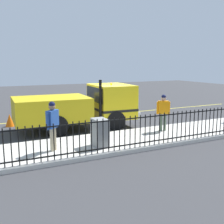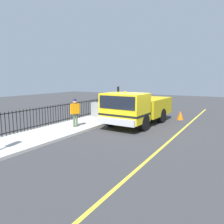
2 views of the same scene
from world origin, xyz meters
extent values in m
plane|color=#38383A|center=(0.00, 0.00, 0.00)|extent=(55.28, 55.28, 0.00)
cube|color=beige|center=(3.39, 0.00, 0.07)|extent=(2.84, 25.13, 0.13)
cube|color=yellow|center=(-2.60, 0.00, 0.00)|extent=(0.12, 22.61, 0.01)
cube|color=yellow|center=(0.36, 0.12, 1.30)|extent=(2.54, 1.94, 1.64)
cube|color=black|center=(0.36, 0.12, 1.66)|extent=(2.34, 1.97, 0.72)
cube|color=gold|center=(0.21, -2.96, 1.05)|extent=(2.62, 3.54, 1.14)
cube|color=silver|center=(0.41, 1.11, 0.63)|extent=(2.34, 0.31, 0.36)
cube|color=black|center=(0.36, 0.12, 0.94)|extent=(2.56, 1.96, 0.12)
cylinder|color=black|center=(-0.76, -0.10, 0.48)|extent=(0.35, 0.97, 0.96)
cylinder|color=black|center=(1.45, -0.21, 0.48)|extent=(0.35, 0.97, 0.96)
cylinder|color=black|center=(-0.89, -2.91, 0.48)|extent=(0.35, 0.97, 0.96)
cylinder|color=black|center=(1.32, -3.02, 0.48)|extent=(0.35, 0.97, 0.96)
sphere|color=orange|center=(0.36, 0.12, 2.17)|extent=(0.12, 0.12, 0.12)
cylinder|color=black|center=(1.39, -0.95, 1.47)|extent=(0.14, 0.14, 1.97)
cube|color=orange|center=(2.90, 1.52, 1.22)|extent=(0.38, 0.52, 0.59)
sphere|color=tan|center=(2.90, 1.52, 1.63)|extent=(0.22, 0.22, 0.22)
sphere|color=#14193F|center=(2.90, 1.52, 1.70)|extent=(0.21, 0.21, 0.21)
cylinder|color=#4C6047|center=(2.94, 1.59, 0.53)|extent=(0.12, 0.12, 0.79)
cylinder|color=#4C6047|center=(2.87, 1.44, 0.53)|extent=(0.12, 0.12, 0.79)
cylinder|color=orange|center=(3.01, 1.76, 1.19)|extent=(0.09, 0.09, 0.56)
cylinder|color=orange|center=(2.80, 1.27, 1.19)|extent=(0.09, 0.09, 0.56)
cube|color=#264C99|center=(3.59, -3.77, 1.28)|extent=(0.50, 0.52, 0.62)
sphere|color=#997051|center=(3.59, -3.77, 1.71)|extent=(0.23, 0.23, 0.23)
sphere|color=#14193F|center=(3.59, -3.77, 1.79)|extent=(0.22, 0.22, 0.22)
cylinder|color=tan|center=(3.53, -3.70, 0.55)|extent=(0.12, 0.12, 0.84)
cylinder|color=tan|center=(3.65, -3.83, 0.55)|extent=(0.12, 0.12, 0.84)
cylinder|color=#264C99|center=(3.40, -3.56, 1.25)|extent=(0.09, 0.09, 0.59)
cylinder|color=#264C99|center=(3.78, -3.97, 1.25)|extent=(0.09, 0.09, 0.59)
cylinder|color=black|center=(4.58, -5.50, 0.74)|extent=(0.04, 0.04, 1.21)
cylinder|color=black|center=(4.58, -5.29, 0.74)|extent=(0.04, 0.04, 1.21)
cylinder|color=black|center=(4.58, -5.07, 0.74)|extent=(0.04, 0.04, 1.21)
cylinder|color=black|center=(4.58, -4.85, 0.74)|extent=(0.04, 0.04, 1.21)
cylinder|color=black|center=(4.58, -4.64, 0.74)|extent=(0.04, 0.04, 1.21)
cylinder|color=black|center=(4.58, -4.42, 0.74)|extent=(0.04, 0.04, 1.21)
cylinder|color=black|center=(4.58, -4.21, 0.74)|extent=(0.04, 0.04, 1.21)
cylinder|color=black|center=(4.58, -3.99, 0.74)|extent=(0.04, 0.04, 1.21)
cylinder|color=black|center=(4.58, -3.78, 0.74)|extent=(0.04, 0.04, 1.21)
cylinder|color=black|center=(4.58, -3.56, 0.74)|extent=(0.04, 0.04, 1.21)
cylinder|color=black|center=(4.58, -3.34, 0.74)|extent=(0.04, 0.04, 1.21)
cylinder|color=black|center=(4.58, -3.13, 0.74)|extent=(0.04, 0.04, 1.21)
cylinder|color=black|center=(4.58, -2.91, 0.74)|extent=(0.04, 0.04, 1.21)
cylinder|color=black|center=(4.58, -2.70, 0.74)|extent=(0.04, 0.04, 1.21)
cylinder|color=black|center=(4.58, -2.48, 0.74)|extent=(0.04, 0.04, 1.21)
cylinder|color=black|center=(4.58, -2.27, 0.74)|extent=(0.04, 0.04, 1.21)
cylinder|color=black|center=(4.58, -2.05, 0.74)|extent=(0.04, 0.04, 1.21)
cylinder|color=black|center=(4.58, -1.83, 0.74)|extent=(0.04, 0.04, 1.21)
cylinder|color=black|center=(4.58, -1.62, 0.74)|extent=(0.04, 0.04, 1.21)
cylinder|color=black|center=(4.58, -1.40, 0.74)|extent=(0.04, 0.04, 1.21)
cylinder|color=black|center=(4.58, -1.19, 0.74)|extent=(0.04, 0.04, 1.21)
cylinder|color=black|center=(4.58, -0.97, 0.74)|extent=(0.04, 0.04, 1.21)
cylinder|color=black|center=(4.58, -0.76, 0.74)|extent=(0.04, 0.04, 1.21)
cylinder|color=black|center=(4.58, -0.54, 0.74)|extent=(0.04, 0.04, 1.21)
cylinder|color=black|center=(4.58, -0.32, 0.74)|extent=(0.04, 0.04, 1.21)
cylinder|color=black|center=(4.58, -0.11, 0.74)|extent=(0.04, 0.04, 1.21)
cylinder|color=black|center=(4.58, 0.11, 0.74)|extent=(0.04, 0.04, 1.21)
cylinder|color=black|center=(4.58, 0.32, 0.74)|extent=(0.04, 0.04, 1.21)
cylinder|color=black|center=(4.58, 0.54, 0.74)|extent=(0.04, 0.04, 1.21)
cylinder|color=black|center=(4.58, 0.76, 0.74)|extent=(0.04, 0.04, 1.21)
cylinder|color=black|center=(4.58, 0.97, 0.74)|extent=(0.04, 0.04, 1.21)
cylinder|color=black|center=(4.58, 1.19, 0.74)|extent=(0.04, 0.04, 1.21)
cylinder|color=black|center=(4.58, 1.40, 0.74)|extent=(0.04, 0.04, 1.21)
cylinder|color=black|center=(4.58, 1.62, 0.74)|extent=(0.04, 0.04, 1.21)
cylinder|color=black|center=(4.58, 1.83, 0.74)|extent=(0.04, 0.04, 1.21)
cylinder|color=black|center=(4.58, 2.05, 0.74)|extent=(0.04, 0.04, 1.21)
cylinder|color=black|center=(4.58, 2.27, 0.74)|extent=(0.04, 0.04, 1.21)
cylinder|color=black|center=(4.58, 2.48, 0.74)|extent=(0.04, 0.04, 1.21)
cylinder|color=black|center=(4.58, 2.70, 0.74)|extent=(0.04, 0.04, 1.21)
cylinder|color=black|center=(4.58, 2.91, 0.74)|extent=(0.04, 0.04, 1.21)
cylinder|color=black|center=(4.58, 3.13, 0.74)|extent=(0.04, 0.04, 1.21)
cylinder|color=black|center=(4.58, 3.34, 0.74)|extent=(0.04, 0.04, 1.21)
cylinder|color=black|center=(4.58, 3.56, 0.74)|extent=(0.04, 0.04, 1.21)
cube|color=black|center=(4.58, 0.00, 1.24)|extent=(0.04, 21.36, 0.04)
cube|color=black|center=(4.58, 0.00, 0.28)|extent=(0.04, 21.36, 0.04)
cube|color=gray|center=(3.84, -2.06, 0.66)|extent=(0.69, 0.50, 1.05)
cone|color=orange|center=(-1.73, -4.65, 0.32)|extent=(0.45, 0.45, 0.64)
camera|label=1|loc=(13.09, -6.12, 3.24)|focal=44.67mm
camera|label=2|loc=(-5.33, 11.33, 2.97)|focal=35.07mm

